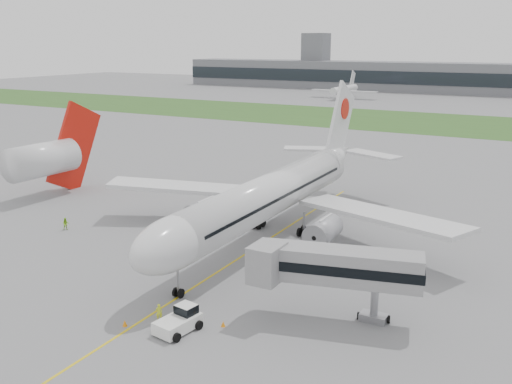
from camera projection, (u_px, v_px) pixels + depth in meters
The scene contains 14 objects.
ground at pixel (254, 248), 66.73m from camera, with size 600.00×600.00×0.00m, color slate.
apron_markings at pixel (233, 262), 62.49m from camera, with size 70.00×70.00×0.04m, color gold, non-canonical shape.
grass_strip at pixel (449, 124), 168.66m from camera, with size 600.00×50.00×0.02m, color #315720.
terminal_building at pixel (496, 79), 260.21m from camera, with size 320.00×22.30×14.00m.
control_tower at pixel (315, 87), 305.40m from camera, with size 12.00×12.00×56.00m, color slate, non-canonical shape.
airliner at pixel (274, 192), 69.43m from camera, with size 48.13×53.95×17.88m.
pushback_tug at pixel (180, 320), 47.59m from camera, with size 3.16×4.22×2.01m.
jet_bridge at pixel (331, 266), 48.44m from camera, with size 14.13×7.16×6.66m.
safety_cone_left at pixel (125, 323), 48.39m from camera, with size 0.41×0.41×0.56m, color orange.
safety_cone_right at pixel (223, 324), 48.33m from camera, with size 0.38×0.38×0.52m, color orange.
ground_crew_near at pixel (159, 312), 49.29m from camera, with size 0.57×0.37×1.56m, color #E6F829.
ground_crew_far at pixel (66, 224), 73.13m from camera, with size 0.78×0.61×1.61m, color #87CC22.
neighbor_aircraft at pixel (47, 158), 88.34m from camera, with size 5.71×18.54×15.14m.
distant_aircraft_left at pixel (344, 98), 244.90m from camera, with size 28.85×25.46×11.03m, color silver, non-canonical shape.
Camera 1 is at (30.20, -55.12, 23.40)m, focal length 40.00 mm.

